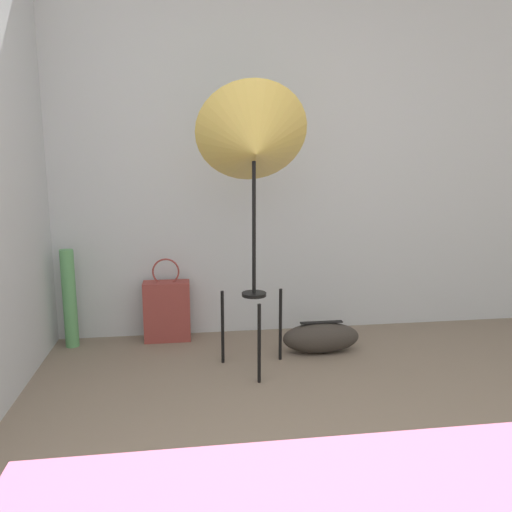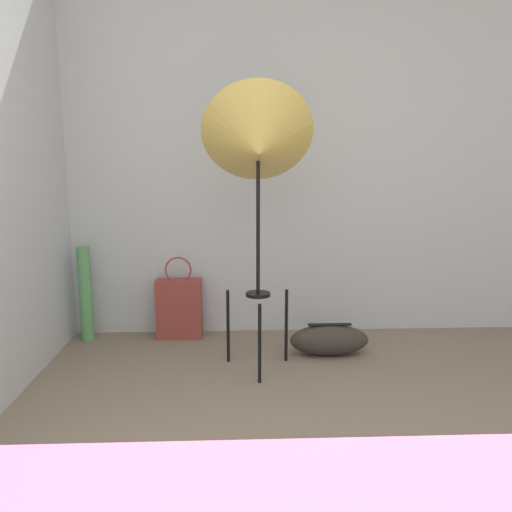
{
  "view_description": "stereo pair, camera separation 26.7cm",
  "coord_description": "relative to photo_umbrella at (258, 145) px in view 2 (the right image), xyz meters",
  "views": [
    {
      "loc": [
        -0.37,
        -1.1,
        1.22
      ],
      "look_at": [
        0.0,
        1.5,
        0.73
      ],
      "focal_mm": 35.0,
      "sensor_mm": 36.0,
      "label": 1
    },
    {
      "loc": [
        -0.1,
        -1.12,
        1.22
      ],
      "look_at": [
        0.0,
        1.5,
        0.73
      ],
      "focal_mm": 35.0,
      "sensor_mm": 36.0,
      "label": 2
    }
  ],
  "objects": [
    {
      "name": "duffel_bag",
      "position": [
        0.47,
        0.19,
        -1.22
      ],
      "size": [
        0.51,
        0.2,
        0.21
      ],
      "color": "#332D28",
      "rests_on": "ground_plane"
    },
    {
      "name": "paper_roll",
      "position": [
        -1.17,
        0.53,
        -0.99
      ],
      "size": [
        0.09,
        0.09,
        0.67
      ],
      "color": "#56995B",
      "rests_on": "ground_plane"
    },
    {
      "name": "photo_umbrella",
      "position": [
        0.0,
        0.0,
        0.0
      ],
      "size": [
        0.65,
        0.55,
        1.67
      ],
      "color": "black",
      "rests_on": "ground_plane"
    },
    {
      "name": "tote_bag",
      "position": [
        -0.53,
        0.57,
        -1.11
      ],
      "size": [
        0.32,
        0.15,
        0.58
      ],
      "color": "brown",
      "rests_on": "ground_plane"
    },
    {
      "name": "wall_back",
      "position": [
        -0.03,
        0.71,
        -0.02
      ],
      "size": [
        8.0,
        0.05,
        2.6
      ],
      "color": "#B7BCC1",
      "rests_on": "ground_plane"
    }
  ]
}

